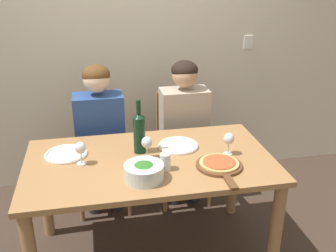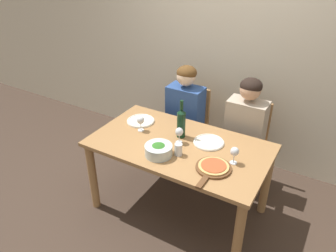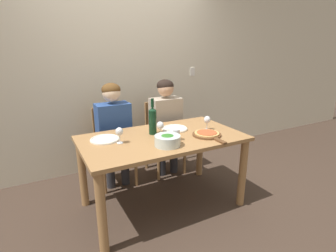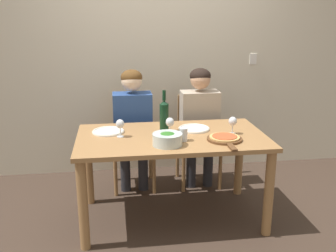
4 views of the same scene
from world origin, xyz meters
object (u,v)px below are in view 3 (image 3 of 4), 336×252
(chair_left, at_px, (112,143))
(chair_right, at_px, (162,134))
(dinner_plate_right, at_px, (175,129))
(pizza_on_board, at_px, (207,134))
(wine_glass_right, at_px, (207,120))
(person_woman, at_px, (114,126))
(person_man, at_px, (166,118))
(dinner_plate_left, at_px, (105,139))
(wine_bottle, at_px, (153,120))
(wine_glass_left, at_px, (119,132))
(wine_glass_centre, at_px, (160,126))
(water_tumbler, at_px, (176,135))
(broccoli_bowl, at_px, (167,140))

(chair_left, distance_m, chair_right, 0.68)
(dinner_plate_right, xyz_separation_m, pizza_on_board, (0.19, -0.33, 0.01))
(chair_left, relative_size, wine_glass_right, 6.10)
(person_woman, height_order, wine_glass_right, person_woman)
(chair_left, height_order, person_man, person_man)
(dinner_plate_left, xyz_separation_m, dinner_plate_right, (0.75, -0.02, 0.00))
(person_man, height_order, wine_bottle, person_man)
(dinner_plate_right, distance_m, wine_glass_left, 0.66)
(dinner_plate_right, distance_m, pizza_on_board, 0.38)
(wine_glass_centre, bearing_deg, chair_left, 110.56)
(chair_right, distance_m, wine_bottle, 0.88)
(dinner_plate_right, height_order, pizza_on_board, pizza_on_board)
(water_tumbler, bearing_deg, dinner_plate_right, 63.49)
(chair_right, distance_m, pizza_on_board, 0.99)
(dinner_plate_left, xyz_separation_m, wine_glass_left, (0.10, -0.14, 0.10))
(dinner_plate_right, bearing_deg, chair_right, 74.99)
(dinner_plate_left, distance_m, pizza_on_board, 1.00)
(pizza_on_board, bearing_deg, wine_bottle, 146.05)
(person_woman, height_order, wine_bottle, person_woman)
(person_woman, relative_size, water_tumbler, 11.54)
(pizza_on_board, distance_m, water_tumbler, 0.34)
(pizza_on_board, height_order, water_tumbler, water_tumbler)
(wine_glass_left, distance_m, water_tumbler, 0.53)
(wine_bottle, height_order, water_tumbler, wine_bottle)
(wine_glass_right, height_order, wine_glass_centre, same)
(person_man, relative_size, wine_glass_centre, 8.14)
(water_tumbler, bearing_deg, wine_glass_centre, 116.83)
(person_man, height_order, wine_glass_right, person_man)
(chair_right, distance_m, person_woman, 0.73)
(broccoli_bowl, bearing_deg, wine_glass_centre, 77.55)
(wine_glass_left, bearing_deg, pizza_on_board, -14.04)
(person_woman, xyz_separation_m, water_tumbler, (0.37, -0.80, 0.08))
(chair_right, xyz_separation_m, water_tumbler, (-0.31, -0.91, 0.32))
(wine_bottle, relative_size, wine_glass_right, 2.41)
(water_tumbler, bearing_deg, person_woman, 114.44)
(wine_glass_left, bearing_deg, chair_left, 79.78)
(person_woman, xyz_separation_m, wine_glass_right, (0.81, -0.68, 0.13))
(chair_right, relative_size, dinner_plate_right, 3.35)
(person_woman, distance_m, wine_glass_right, 1.06)
(broccoli_bowl, xyz_separation_m, dinner_plate_left, (-0.46, 0.40, -0.04))
(person_man, bearing_deg, chair_left, 170.71)
(dinner_plate_left, distance_m, dinner_plate_right, 0.75)
(broccoli_bowl, distance_m, dinner_plate_left, 0.61)
(water_tumbler, bearing_deg, chair_right, 71.09)
(broccoli_bowl, bearing_deg, pizza_on_board, 6.01)
(broccoli_bowl, height_order, wine_glass_left, wine_glass_left)
(wine_glass_left, bearing_deg, chair_right, 42.45)
(wine_bottle, relative_size, dinner_plate_left, 1.32)
(person_man, distance_m, dinner_plate_right, 0.54)
(chair_left, bearing_deg, wine_bottle, -69.26)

